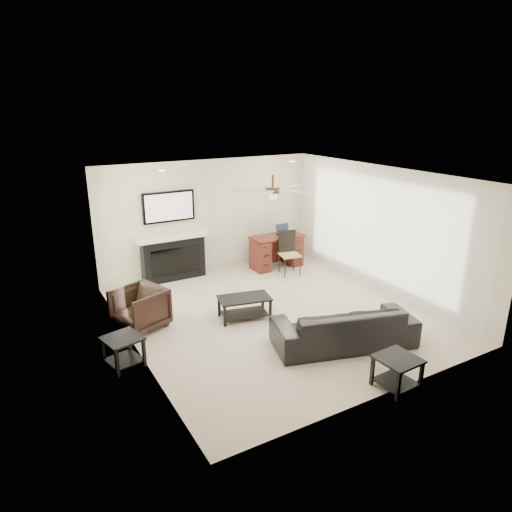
{
  "coord_description": "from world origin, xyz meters",
  "views": [
    {
      "loc": [
        -4.0,
        -6.34,
        3.59
      ],
      "look_at": [
        -0.33,
        0.09,
        1.14
      ],
      "focal_mm": 32.0,
      "sensor_mm": 36.0,
      "label": 1
    }
  ],
  "objects_px": {
    "coffee_table": "(245,308)",
    "desk": "(277,251)",
    "armchair": "(140,308)",
    "fireplace_unit": "(172,237)",
    "sofa": "(344,326)"
  },
  "relations": [
    {
      "from": "sofa",
      "to": "armchair",
      "type": "xyz_separation_m",
      "value": [
        -2.6,
        2.15,
        0.03
      ]
    },
    {
      "from": "sofa",
      "to": "fireplace_unit",
      "type": "relative_size",
      "value": 1.15
    },
    {
      "from": "fireplace_unit",
      "to": "desk",
      "type": "distance_m",
      "value": 2.45
    },
    {
      "from": "armchair",
      "to": "coffee_table",
      "type": "distance_m",
      "value": 1.79
    },
    {
      "from": "sofa",
      "to": "desk",
      "type": "distance_m",
      "value": 3.76
    },
    {
      "from": "sofa",
      "to": "fireplace_unit",
      "type": "height_order",
      "value": "fireplace_unit"
    },
    {
      "from": "sofa",
      "to": "armchair",
      "type": "relative_size",
      "value": 2.81
    },
    {
      "from": "armchair",
      "to": "desk",
      "type": "xyz_separation_m",
      "value": [
        3.63,
        1.46,
        0.03
      ]
    },
    {
      "from": "coffee_table",
      "to": "desk",
      "type": "xyz_separation_m",
      "value": [
        1.93,
        2.01,
        0.18
      ]
    },
    {
      "from": "armchair",
      "to": "fireplace_unit",
      "type": "relative_size",
      "value": 0.41
    },
    {
      "from": "sofa",
      "to": "armchair",
      "type": "height_order",
      "value": "armchair"
    },
    {
      "from": "armchair",
      "to": "coffee_table",
      "type": "bearing_deg",
      "value": 51.99
    },
    {
      "from": "sofa",
      "to": "coffee_table",
      "type": "relative_size",
      "value": 2.44
    },
    {
      "from": "sofa",
      "to": "desk",
      "type": "height_order",
      "value": "desk"
    },
    {
      "from": "coffee_table",
      "to": "armchair",
      "type": "bearing_deg",
      "value": 174.18
    }
  ]
}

